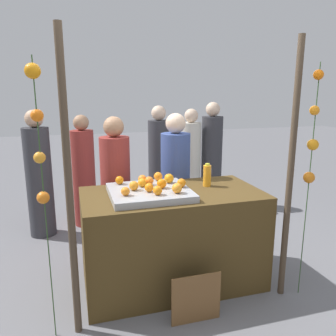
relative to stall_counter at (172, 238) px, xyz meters
The scene contains 29 objects.
ground_plane 0.46m from the stall_counter, ahead, with size 24.00×24.00×0.00m, color slate.
stall_counter is the anchor object (origin of this frame).
orange_tray 0.54m from the stall_counter, behind, with size 0.72×0.65×0.06m, color #9EA0A5.
orange_0 0.75m from the stall_counter, 160.50° to the right, with size 0.08×0.08×0.08m, color orange.
orange_1 0.62m from the stall_counter, 155.49° to the right, with size 0.08×0.08×0.08m, color orange.
orange_2 0.64m from the stall_counter, 132.20° to the right, with size 0.08×0.08×0.08m, color orange.
orange_3 0.68m from the stall_counter, behind, with size 0.08×0.08×0.08m, color orange.
orange_4 0.57m from the stall_counter, 38.07° to the right, with size 0.08×0.08×0.08m, color orange.
orange_5 0.64m from the stall_counter, 144.95° to the left, with size 0.08×0.08×0.08m, color orange.
orange_6 0.61m from the stall_counter, 96.85° to the right, with size 0.09×0.09×0.09m, color orange.
orange_7 0.76m from the stall_counter, 156.00° to the left, with size 0.08×0.08×0.08m, color orange.
orange_8 0.63m from the stall_counter, 168.37° to the left, with size 0.08×0.08×0.08m, color orange.
orange_9 0.61m from the stall_counter, 108.54° to the left, with size 0.09×0.09×0.09m, color orange.
orange_10 0.58m from the stall_counter, 91.74° to the left, with size 0.09×0.09×0.09m, color orange.
orange_11 0.58m from the stall_counter, 162.03° to the right, with size 0.09×0.09×0.09m, color orange.
orange_12 0.60m from the stall_counter, 154.90° to the left, with size 0.08×0.08×0.08m, color orange.
juice_bottle 0.70m from the stall_counter, 15.29° to the left, with size 0.08×0.08×0.23m.
chalkboard_sign 0.68m from the stall_counter, 89.25° to the right, with size 0.42×0.03×0.43m.
vendor_left 0.83m from the stall_counter, 125.11° to the left, with size 0.32×0.32×1.59m.
vendor_right 0.69m from the stall_counter, 70.06° to the left, with size 0.32×0.32×1.62m.
crowd_person_0 2.05m from the stall_counter, 129.82° to the left, with size 0.33×0.33×1.62m.
crowd_person_1 1.92m from the stall_counter, 112.79° to the left, with size 0.31×0.31×1.54m.
crowd_person_2 2.11m from the stall_counter, 78.76° to the left, with size 0.33×0.33×1.63m.
crowd_person_3 2.25m from the stall_counter, 65.60° to the left, with size 0.32×0.32×1.58m.
crowd_person_4 2.47m from the stall_counter, 57.99° to the left, with size 0.34×0.34×1.67m.
canopy_post_left 1.24m from the stall_counter, 152.70° to the right, with size 0.06×0.06×2.29m, color #473828.
canopy_post_right 1.24m from the stall_counter, 27.30° to the right, with size 0.06×0.06×2.29m, color #473828.
garland_strand_left 1.64m from the stall_counter, 156.56° to the right, with size 0.10×0.10×2.08m.
garland_strand_right 1.56m from the stall_counter, 26.07° to the right, with size 0.10×0.10×2.08m.
Camera 1 is at (-0.89, -2.90, 1.86)m, focal length 36.17 mm.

